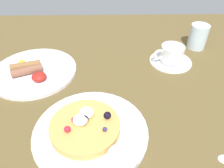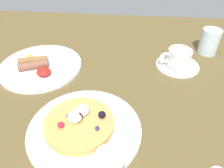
{
  "view_description": "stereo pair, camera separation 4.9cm",
  "coord_description": "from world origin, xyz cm",
  "px_view_note": "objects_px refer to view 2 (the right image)",
  "views": [
    {
      "loc": [
        4.18,
        -42.82,
        39.6
      ],
      "look_at": [
        5.01,
        0.42,
        4.0
      ],
      "focal_mm": 34.65,
      "sensor_mm": 36.0,
      "label": 1
    },
    {
      "loc": [
        9.12,
        -42.64,
        39.6
      ],
      "look_at": [
        5.01,
        0.42,
        4.0
      ],
      "focal_mm": 34.65,
      "sensor_mm": 36.0,
      "label": 2
    }
  ],
  "objects_px": {
    "water_glass": "(209,41)",
    "pancake_plate": "(86,130)",
    "syrup_ramekin": "(110,160)",
    "breakfast_plate": "(41,66)",
    "coffee_cup": "(179,57)",
    "coffee_saucer": "(177,65)"
  },
  "relations": [
    {
      "from": "water_glass",
      "to": "pancake_plate",
      "type": "bearing_deg",
      "value": -133.1
    },
    {
      "from": "pancake_plate",
      "to": "syrup_ramekin",
      "type": "bearing_deg",
      "value": -52.46
    },
    {
      "from": "breakfast_plate",
      "to": "coffee_cup",
      "type": "distance_m",
      "value": 0.43
    },
    {
      "from": "syrup_ramekin",
      "to": "coffee_saucer",
      "type": "distance_m",
      "value": 0.41
    },
    {
      "from": "pancake_plate",
      "to": "water_glass",
      "type": "relative_size",
      "value": 3.02
    },
    {
      "from": "pancake_plate",
      "to": "water_glass",
      "type": "bearing_deg",
      "value": 46.9
    },
    {
      "from": "coffee_cup",
      "to": "water_glass",
      "type": "distance_m",
      "value": 0.15
    },
    {
      "from": "syrup_ramekin",
      "to": "breakfast_plate",
      "type": "distance_m",
      "value": 0.4
    },
    {
      "from": "coffee_saucer",
      "to": "coffee_cup",
      "type": "xyz_separation_m",
      "value": [
        -0.0,
        -0.0,
        0.03
      ]
    },
    {
      "from": "coffee_saucer",
      "to": "breakfast_plate",
      "type": "bearing_deg",
      "value": -173.15
    },
    {
      "from": "pancake_plate",
      "to": "syrup_ramekin",
      "type": "relative_size",
      "value": 4.32
    },
    {
      "from": "syrup_ramekin",
      "to": "coffee_saucer",
      "type": "bearing_deg",
      "value": 63.94
    },
    {
      "from": "coffee_saucer",
      "to": "water_glass",
      "type": "xyz_separation_m",
      "value": [
        0.11,
        0.09,
        0.04
      ]
    },
    {
      "from": "pancake_plate",
      "to": "breakfast_plate",
      "type": "height_order",
      "value": "same"
    },
    {
      "from": "pancake_plate",
      "to": "coffee_saucer",
      "type": "xyz_separation_m",
      "value": [
        0.24,
        0.29,
        -0.0
      ]
    },
    {
      "from": "breakfast_plate",
      "to": "water_glass",
      "type": "height_order",
      "value": "water_glass"
    },
    {
      "from": "coffee_cup",
      "to": "syrup_ramekin",
      "type": "bearing_deg",
      "value": -115.88
    },
    {
      "from": "syrup_ramekin",
      "to": "coffee_saucer",
      "type": "relative_size",
      "value": 0.44
    },
    {
      "from": "pancake_plate",
      "to": "breakfast_plate",
      "type": "distance_m",
      "value": 0.3
    },
    {
      "from": "breakfast_plate",
      "to": "coffee_saucer",
      "type": "distance_m",
      "value": 0.44
    },
    {
      "from": "breakfast_plate",
      "to": "coffee_cup",
      "type": "relative_size",
      "value": 2.55
    },
    {
      "from": "breakfast_plate",
      "to": "water_glass",
      "type": "bearing_deg",
      "value": 15.01
    }
  ]
}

